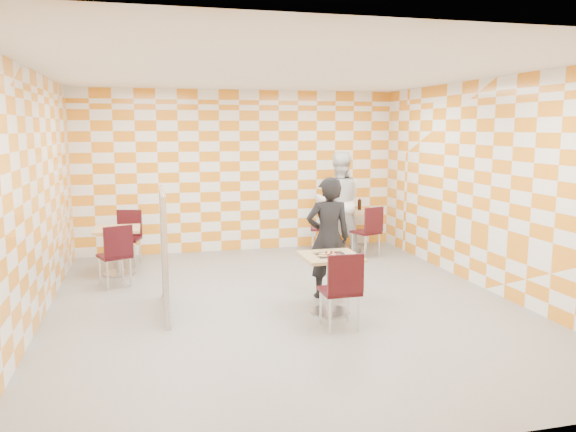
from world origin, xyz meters
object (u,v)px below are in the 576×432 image
(chair_second_front, at_px, (370,228))
(partition, at_px, (164,251))
(chair_second_side, at_px, (327,223))
(man_dark, at_px, (328,238))
(man_white, at_px, (339,202))
(second_table, at_px, (352,223))
(chair_main_front, at_px, (342,285))
(main_table, at_px, (330,274))
(empty_table, at_px, (118,243))
(sport_bottle, at_px, (345,206))
(soda_bottle, at_px, (359,205))
(chair_empty_near, at_px, (116,251))
(chair_empty_far, at_px, (128,233))

(chair_second_front, height_order, partition, partition)
(chair_second_side, relative_size, partition, 0.60)
(man_dark, bearing_deg, man_white, -106.24)
(second_table, relative_size, chair_main_front, 0.81)
(main_table, distance_m, second_table, 3.83)
(empty_table, distance_m, sport_bottle, 4.27)
(main_table, relative_size, man_dark, 0.45)
(soda_bottle, bearing_deg, sport_bottle, 171.14)
(chair_second_front, bearing_deg, partition, -148.91)
(second_table, bearing_deg, sport_bottle, 139.72)
(chair_empty_near, bearing_deg, chair_empty_far, 84.99)
(chair_second_side, relative_size, man_white, 0.49)
(empty_table, distance_m, chair_empty_far, 0.68)
(chair_main_front, height_order, man_dark, man_dark)
(chair_main_front, distance_m, soda_bottle, 4.57)
(empty_table, height_order, soda_bottle, soda_bottle)
(chair_second_side, xyz_separation_m, man_dark, (-0.86, -2.70, 0.29))
(empty_table, bearing_deg, sport_bottle, 13.06)
(main_table, bearing_deg, empty_table, 135.42)
(chair_empty_far, height_order, partition, partition)
(chair_empty_near, distance_m, chair_empty_far, 1.42)
(chair_second_front, bearing_deg, empty_table, -178.36)
(empty_table, relative_size, chair_second_side, 0.81)
(sport_bottle, relative_size, soda_bottle, 0.87)
(partition, height_order, sport_bottle, partition)
(partition, height_order, man_dark, man_dark)
(partition, distance_m, soda_bottle, 4.81)
(chair_main_front, height_order, chair_second_side, same)
(chair_second_front, height_order, man_white, man_white)
(second_table, height_order, chair_second_front, chair_second_front)
(main_table, distance_m, empty_table, 3.73)
(empty_table, height_order, partition, partition)
(chair_second_front, xyz_separation_m, chair_second_side, (-0.60, 0.62, 0.00))
(chair_second_front, bearing_deg, man_white, 121.91)
(empty_table, relative_size, chair_empty_near, 0.81)
(main_table, relative_size, chair_empty_far, 0.81)
(main_table, xyz_separation_m, chair_empty_far, (-2.52, 3.28, 0.04))
(chair_second_front, height_order, soda_bottle, soda_bottle)
(chair_main_front, relative_size, man_white, 0.49)
(empty_table, bearing_deg, second_table, 11.46)
(second_table, bearing_deg, chair_second_front, -86.40)
(partition, bearing_deg, chair_main_front, -31.53)
(chair_second_front, xyz_separation_m, chair_empty_far, (-4.17, 0.54, 0.00))
(chair_empty_near, bearing_deg, sport_bottle, 22.57)
(chair_main_front, relative_size, chair_second_side, 1.00)
(empty_table, distance_m, chair_second_front, 4.31)
(chair_main_front, height_order, soda_bottle, soda_bottle)
(main_table, height_order, chair_empty_near, chair_empty_near)
(chair_main_front, xyz_separation_m, chair_empty_far, (-2.45, 3.92, 0.00))
(empty_table, bearing_deg, chair_second_side, 11.39)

